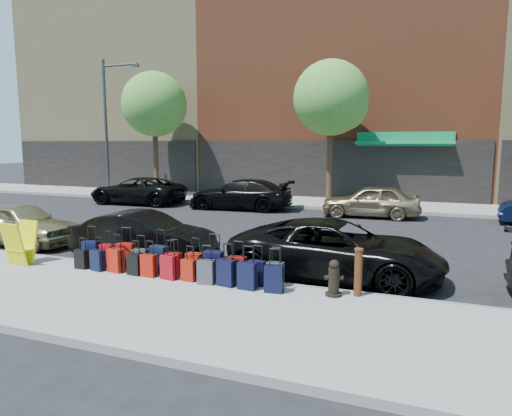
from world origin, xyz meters
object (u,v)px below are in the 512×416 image
at_px(bollard, 358,272).
at_px(car_far_1, 240,194).
at_px(tree_left, 156,106).
at_px(fire_hydrant, 334,279).
at_px(display_rack, 20,243).
at_px(car_near_0, 20,224).
at_px(suitcase_front_5, 174,264).
at_px(car_near_1, 144,236).
at_px(car_far_0, 137,191).
at_px(streetlight, 108,119).
at_px(car_far_2, 371,201).
at_px(tree_center, 334,100).
at_px(car_near_2, 336,250).

height_order(bollard, car_far_1, car_far_1).
distance_m(tree_left, fire_hydrant, 20.43).
xyz_separation_m(display_rack, car_near_0, (-2.45, 2.17, -0.01)).
xyz_separation_m(suitcase_front_5, display_rack, (-4.18, -0.58, 0.28)).
height_order(tree_left, car_near_1, tree_left).
bearing_deg(car_far_0, streetlight, -124.34).
relative_size(streetlight, fire_hydrant, 10.64).
xyz_separation_m(display_rack, car_far_2, (7.29, 11.90, 0.03)).
relative_size(tree_center, bollard, 7.37).
xyz_separation_m(bollard, display_rack, (-8.48, -0.64, 0.04)).
height_order(car_far_0, car_far_2, car_far_2).
height_order(tree_left, tree_center, same).
xyz_separation_m(suitcase_front_5, car_far_2, (3.11, 11.33, 0.30)).
distance_m(bollard, car_near_2, 1.74).
distance_m(suitcase_front_5, bollard, 4.30).
height_order(fire_hydrant, car_far_0, car_far_0).
xyz_separation_m(car_near_1, car_far_1, (-1.36, 10.01, 0.08)).
distance_m(car_near_2, car_far_1, 11.96).
relative_size(bollard, display_rack, 0.90).
distance_m(car_near_2, car_far_2, 9.71).
relative_size(display_rack, car_near_2, 0.22).
bearing_deg(tree_center, bollard, -75.92).
xyz_separation_m(tree_center, car_far_0, (-9.93, -2.92, -4.69)).
bearing_deg(car_far_0, car_near_2, 50.50).
distance_m(bollard, car_near_0, 11.04).
bearing_deg(tree_center, car_far_2, -51.33).
bearing_deg(car_far_1, tree_left, -117.11).
bearing_deg(tree_center, car_near_0, -120.05).
relative_size(tree_left, car_near_1, 1.80).
distance_m(bollard, car_far_2, 11.32).
relative_size(streetlight, bollard, 8.11).
height_order(streetlight, car_far_1, streetlight).
xyz_separation_m(fire_hydrant, car_far_0, (-13.04, 11.49, 0.22)).
height_order(tree_left, bollard, tree_left).
height_order(car_near_1, car_far_1, car_far_1).
height_order(fire_hydrant, car_far_2, car_far_2).
distance_m(fire_hydrant, car_far_2, 11.45).
height_order(streetlight, car_far_2, streetlight).
bearing_deg(fire_hydrant, suitcase_front_5, 159.39).
distance_m(display_rack, car_far_0, 12.98).
xyz_separation_m(fire_hydrant, car_far_1, (-7.06, 11.61, 0.25)).
xyz_separation_m(tree_left, suitcase_front_5, (9.78, -14.31, -4.99)).
bearing_deg(car_near_1, car_far_0, 33.31).
bearing_deg(tree_left, car_near_1, -58.32).
xyz_separation_m(tree_center, car_near_1, (-2.59, -12.82, -4.75)).
distance_m(tree_center, display_rack, 16.37).
height_order(streetlight, display_rack, streetlight).
xyz_separation_m(tree_left, tree_center, (10.50, 0.00, 0.00)).
relative_size(fire_hydrant, car_far_2, 0.18).
xyz_separation_m(suitcase_front_5, fire_hydrant, (3.83, -0.10, 0.08)).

